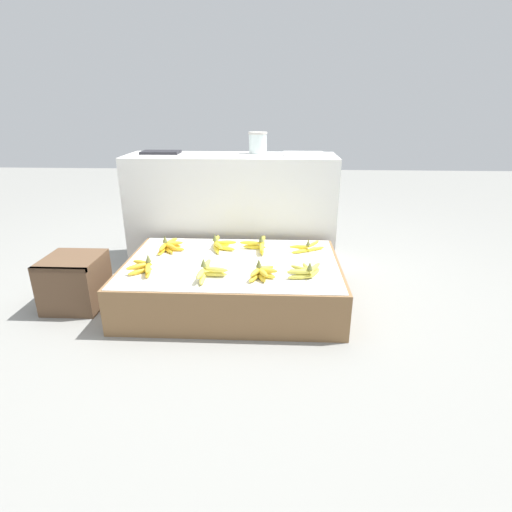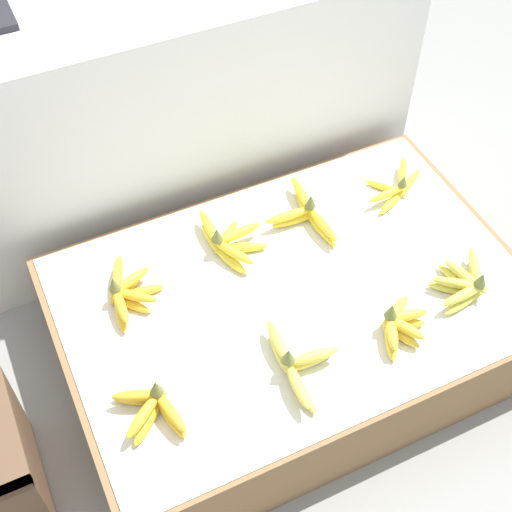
% 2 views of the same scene
% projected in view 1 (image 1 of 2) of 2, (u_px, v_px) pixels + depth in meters
% --- Properties ---
extents(ground_plane, '(10.00, 10.00, 0.00)m').
position_uv_depth(ground_plane, '(233.00, 302.00, 2.36)').
color(ground_plane, gray).
extents(display_platform, '(1.22, 0.82, 0.25)m').
position_uv_depth(display_platform, '(233.00, 282.00, 2.31)').
color(display_platform, olive).
rests_on(display_platform, ground_plane).
extents(back_vendor_table, '(1.44, 0.42, 0.77)m').
position_uv_depth(back_vendor_table, '(232.00, 210.00, 2.86)').
color(back_vendor_table, white).
rests_on(back_vendor_table, ground_plane).
extents(wooden_crate, '(0.31, 0.32, 0.29)m').
position_uv_depth(wooden_crate, '(75.00, 282.00, 2.27)').
color(wooden_crate, brown).
rests_on(wooden_crate, ground_plane).
extents(banana_bunch_front_left, '(0.14, 0.18, 0.10)m').
position_uv_depth(banana_bunch_front_left, '(143.00, 267.00, 2.11)').
color(banana_bunch_front_left, gold).
rests_on(banana_bunch_front_left, display_platform).
extents(banana_bunch_front_midleft, '(0.15, 0.26, 0.10)m').
position_uv_depth(banana_bunch_front_midleft, '(208.00, 271.00, 2.06)').
color(banana_bunch_front_midleft, '#DBCC4C').
rests_on(banana_bunch_front_midleft, display_platform).
extents(banana_bunch_front_midright, '(0.16, 0.16, 0.10)m').
position_uv_depth(banana_bunch_front_midright, '(262.00, 273.00, 2.04)').
color(banana_bunch_front_midright, gold).
rests_on(banana_bunch_front_midright, display_platform).
extents(banana_bunch_front_right, '(0.19, 0.16, 0.09)m').
position_uv_depth(banana_bunch_front_right, '(306.00, 271.00, 2.07)').
color(banana_bunch_front_right, gold).
rests_on(banana_bunch_front_right, display_platform).
extents(banana_bunch_middle_left, '(0.15, 0.23, 0.09)m').
position_uv_depth(banana_bunch_middle_left, '(169.00, 246.00, 2.43)').
color(banana_bunch_middle_left, gold).
rests_on(banana_bunch_middle_left, display_platform).
extents(banana_bunch_middle_midleft, '(0.15, 0.24, 0.10)m').
position_uv_depth(banana_bunch_middle_midleft, '(220.00, 244.00, 2.46)').
color(banana_bunch_middle_midleft, yellow).
rests_on(banana_bunch_middle_midleft, display_platform).
extents(banana_bunch_middle_midright, '(0.16, 0.27, 0.09)m').
position_uv_depth(banana_bunch_middle_midright, '(259.00, 245.00, 2.45)').
color(banana_bunch_middle_midright, yellow).
rests_on(banana_bunch_middle_midright, display_platform).
extents(banana_bunch_middle_right, '(0.22, 0.17, 0.08)m').
position_uv_depth(banana_bunch_middle_right, '(307.00, 247.00, 2.42)').
color(banana_bunch_middle_right, yellow).
rests_on(banana_bunch_middle_right, display_platform).
extents(glass_jar, '(0.13, 0.13, 0.14)m').
position_uv_depth(glass_jar, '(258.00, 143.00, 2.78)').
color(glass_jar, silver).
rests_on(glass_jar, back_vendor_table).
extents(foam_tray_white, '(0.27, 0.20, 0.02)m').
position_uv_depth(foam_tray_white, '(304.00, 154.00, 2.69)').
color(foam_tray_white, white).
rests_on(foam_tray_white, back_vendor_table).
extents(foam_tray_dark, '(0.26, 0.15, 0.02)m').
position_uv_depth(foam_tray_dark, '(161.00, 152.00, 2.79)').
color(foam_tray_dark, '#232328').
rests_on(foam_tray_dark, back_vendor_table).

